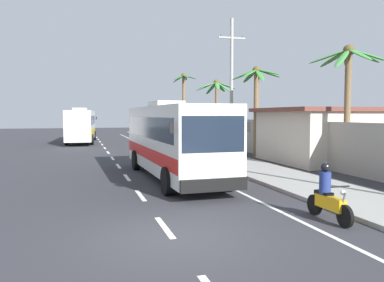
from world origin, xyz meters
name	(u,v)px	position (x,y,z in m)	size (l,w,h in m)	color
ground_plane	(173,238)	(0.00, 0.00, 0.00)	(160.00, 160.00, 0.00)	#303035
sidewalk_kerb	(254,169)	(6.80, 10.00, 0.07)	(3.20, 90.00, 0.14)	#999993
lane_markings	(157,163)	(2.39, 14.46, 0.00)	(3.87, 71.00, 0.01)	white
boundary_wall	(281,140)	(10.60, 14.00, 1.28)	(0.24, 60.00, 2.56)	#9E998E
coach_bus_foreground	(173,138)	(2.04, 8.66, 1.87)	(3.04, 10.79, 3.58)	silver
coach_bus_far_lane	(81,125)	(-1.91, 33.62, 1.88)	(3.41, 11.68, 3.60)	white
motorcycle_beside_bus	(166,146)	(3.82, 18.18, 0.67)	(0.56, 1.96, 1.66)	black
motorcycle_trailing	(328,197)	(4.50, 0.34, 0.65)	(0.56, 1.96, 1.60)	black
pedestrian_near_kerb	(192,140)	(6.14, 19.52, 1.04)	(0.36, 0.36, 1.72)	beige
utility_pole_mid	(231,84)	(8.65, 17.93, 5.13)	(2.06, 0.24, 9.89)	#9E9E99
palm_nearest	(184,97)	(8.68, 31.67, 4.79)	(2.68, 2.74, 7.36)	brown
palm_second	(348,81)	(10.74, 7.66, 4.61)	(3.64, 3.74, 6.37)	brown
palm_third	(256,94)	(9.50, 15.48, 4.36)	(3.27, 3.25, 6.21)	brown
palm_fourth	(216,97)	(9.14, 22.54, 4.45)	(3.65, 3.42, 5.90)	brown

